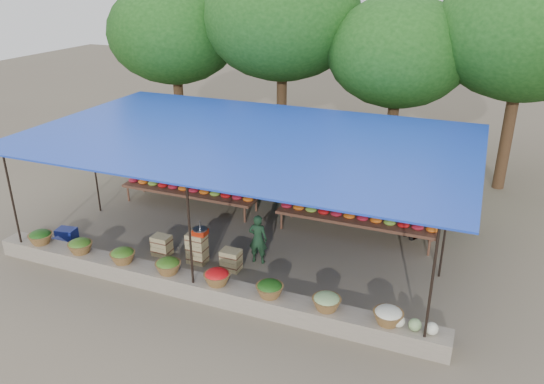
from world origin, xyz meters
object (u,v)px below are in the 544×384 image
at_px(vendor_seated, 258,239).
at_px(blue_crate_back, 67,234).
at_px(crate_counter, 196,251).
at_px(weighing_scale, 200,231).
at_px(blue_crate_front, 57,246).

distance_m(vendor_seated, blue_crate_back, 5.21).
xyz_separation_m(crate_counter, weighing_scale, (0.14, 0.00, 0.55)).
relative_size(vendor_seated, blue_crate_front, 2.68).
bearing_deg(blue_crate_front, blue_crate_back, 130.57).
bearing_deg(vendor_seated, blue_crate_front, 9.99).
bearing_deg(vendor_seated, crate_counter, 16.15).
xyz_separation_m(crate_counter, blue_crate_back, (-3.75, -0.24, -0.16)).
bearing_deg(weighing_scale, vendor_seated, 24.30).
height_order(crate_counter, vendor_seated, vendor_seated).
height_order(vendor_seated, blue_crate_back, vendor_seated).
height_order(crate_counter, blue_crate_back, crate_counter).
height_order(weighing_scale, blue_crate_front, weighing_scale).
xyz_separation_m(weighing_scale, blue_crate_back, (-3.89, -0.24, -0.71)).
distance_m(weighing_scale, vendor_seated, 1.38).
xyz_separation_m(blue_crate_front, blue_crate_back, (-0.23, 0.60, 0.01)).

